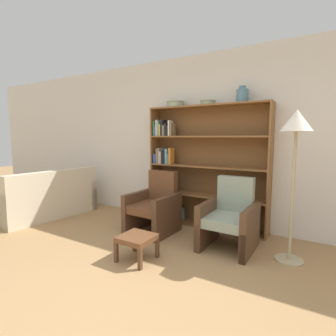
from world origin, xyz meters
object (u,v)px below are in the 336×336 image
object	(u,v)px
bowl_stoneware	(176,104)
armchair_cushioned	(230,218)
bookshelf	(196,169)
bowl_cream	(208,102)
couch	(46,200)
armchair_leather	(155,206)
floor_lamp	(296,133)
footstool	(137,240)
vase_tall	(242,95)

from	to	relation	value
bowl_stoneware	armchair_cushioned	distance (m)	2.04
bookshelf	bowl_cream	size ratio (longest dim) A/B	8.14
couch	bookshelf	bearing A→B (deg)	-63.67
armchair_leather	floor_lamp	bearing A→B (deg)	-177.68
couch	armchair_leather	xyz separation A→B (m)	(2.15, 0.35, 0.09)
armchair_cushioned	footstool	xyz separation A→B (m)	(-0.81, -0.91, -0.14)
bowl_stoneware	couch	bearing A→B (deg)	-156.48
vase_tall	footstool	bearing A→B (deg)	-116.90
floor_lamp	footstool	bearing A→B (deg)	-149.76
bookshelf	bowl_stoneware	size ratio (longest dim) A/B	6.45
bookshelf	bowl_stoneware	bearing A→B (deg)	-176.85
bowl_stoneware	armchair_leather	xyz separation A→B (m)	(-0.03, -0.59, -1.59)
couch	armchair_cushioned	size ratio (longest dim) A/B	1.92
bookshelf	armchair_leather	size ratio (longest dim) A/B	2.14
bookshelf	armchair_leather	world-z (taller)	bookshelf
floor_lamp	bowl_cream	bearing A→B (deg)	154.90
bookshelf	bowl_stoneware	distance (m)	1.12
vase_tall	armchair_cushioned	distance (m)	1.74
bookshelf	vase_tall	world-z (taller)	vase_tall
vase_tall	couch	distance (m)	3.82
bowl_cream	armchair_leather	distance (m)	1.79
bowl_stoneware	vase_tall	xyz separation A→B (m)	(1.09, 0.00, 0.05)
armchair_cushioned	footstool	world-z (taller)	armchair_cushioned
armchair_cushioned	footstool	bearing A→B (deg)	49.09
armchair_cushioned	floor_lamp	size ratio (longest dim) A/B	0.52
armchair_leather	footstool	distance (m)	0.98
couch	floor_lamp	xyz separation A→B (m)	(4.04, 0.34, 1.18)
bowl_stoneware	armchair_cushioned	xyz separation A→B (m)	(1.14, -0.59, -1.59)
floor_lamp	bookshelf	bearing A→B (deg)	157.07
vase_tall	footstool	world-z (taller)	vase_tall
bookshelf	floor_lamp	size ratio (longest dim) A/B	1.11
bowl_cream	vase_tall	world-z (taller)	vase_tall
bowl_stoneware	floor_lamp	size ratio (longest dim) A/B	0.17
bookshelf	couch	xyz separation A→B (m)	(-2.56, -0.97, -0.63)
bookshelf	bowl_stoneware	world-z (taller)	bowl_stoneware
vase_tall	bookshelf	bearing A→B (deg)	178.33
bowl_cream	floor_lamp	distance (m)	1.51
bowl_cream	couch	xyz separation A→B (m)	(-2.74, -0.95, -1.67)
armchair_cushioned	bowl_stoneware	bearing A→B (deg)	-26.56
footstool	bookshelf	bearing A→B (deg)	88.16
armchair_cushioned	bookshelf	bearing A→B (deg)	-37.89
bowl_stoneware	armchair_leather	size ratio (longest dim) A/B	0.33
couch	footstool	world-z (taller)	couch
couch	armchair_cushioned	bearing A→B (deg)	-78.36
vase_tall	floor_lamp	world-z (taller)	vase_tall
couch	floor_lamp	bearing A→B (deg)	-79.62
bookshelf	footstool	xyz separation A→B (m)	(-0.05, -1.52, -0.68)
vase_tall	armchair_leather	bearing A→B (deg)	-151.99
bowl_stoneware	couch	xyz separation A→B (m)	(-2.18, -0.95, -1.68)
bowl_cream	armchair_leather	world-z (taller)	bowl_cream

